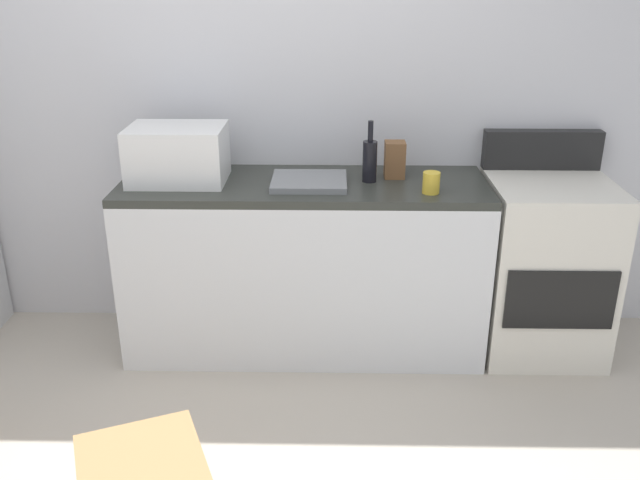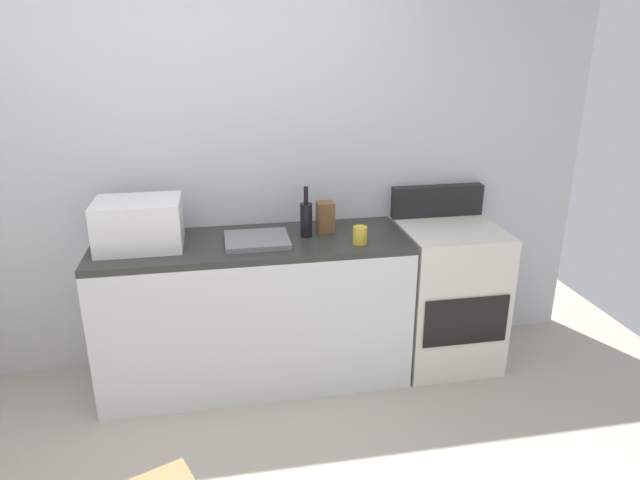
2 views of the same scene
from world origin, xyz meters
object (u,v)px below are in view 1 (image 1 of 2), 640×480
Objects in this scene: wine_bottle at (370,160)px; microwave at (178,154)px; knife_block at (395,160)px; coffee_mug at (431,183)px; stove_oven at (543,264)px.

microwave is at bearing -179.45° from wine_bottle.
wine_bottle is 1.67× the size of knife_block.
coffee_mug is at bearing -32.34° from wine_bottle.
microwave reaches higher than knife_block.
wine_bottle is 0.33m from coffee_mug.
coffee_mug is (0.28, -0.18, -0.06)m from wine_bottle.
stove_oven is 1.92m from microwave.
coffee_mug is (1.21, -0.17, -0.09)m from microwave.
microwave is 0.93m from wine_bottle.
coffee_mug is at bearing -7.86° from microwave.
stove_oven is 6.11× the size of knife_block.
stove_oven is at bearing 15.03° from coffee_mug.
microwave is at bearing 172.14° from coffee_mug.
stove_oven reaches higher than knife_block.
microwave is at bearing -175.46° from knife_block.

